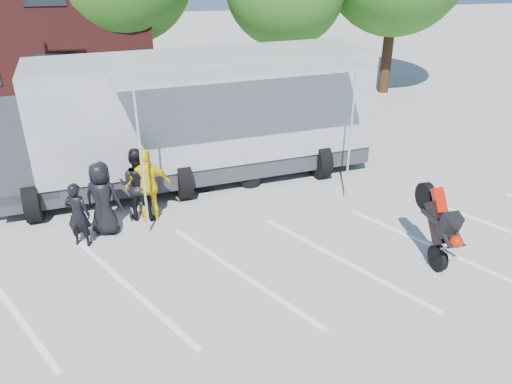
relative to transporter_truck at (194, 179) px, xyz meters
name	(u,v)px	position (x,y,z in m)	size (l,w,h in m)	color
ground	(240,303)	(0.28, -6.21, 0.00)	(100.00, 100.00, 0.00)	#9C9C97
parking_bay_lines	(232,274)	(0.28, -5.21, 0.01)	(18.00, 5.00, 0.01)	white
transporter_truck	(194,179)	(0.00, 0.00, 0.00)	(11.85, 5.71, 3.77)	#989CA1
parked_motorcycle	(229,189)	(0.95, -0.96, 0.00)	(0.63, 1.90, 0.99)	silver
stunt_bike_rider	(420,254)	(4.78, -5.35, 0.00)	(0.79, 1.69, 1.99)	black
spectator_leather_a	(103,199)	(-2.48, -2.71, 0.95)	(0.93, 0.60, 1.90)	black
spectator_leather_b	(78,215)	(-3.03, -3.19, 0.82)	(0.60, 0.39, 1.64)	black
spectator_leather_c	(137,184)	(-1.63, -2.12, 0.99)	(0.96, 0.75, 1.97)	black
spectator_hivis	(148,185)	(-1.36, -2.28, 0.99)	(1.16, 0.48, 1.98)	yellow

